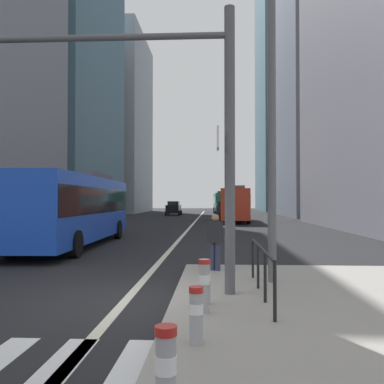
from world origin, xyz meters
name	(u,v)px	position (x,y,z in m)	size (l,w,h in m)	color
ground_plane	(187,231)	(0.00, 20.00, 0.00)	(160.00, 160.00, 0.00)	black
lane_centre_line	(194,223)	(0.00, 30.00, 0.01)	(0.20, 80.00, 0.01)	beige
office_tower_left_mid	(63,69)	(-16.00, 39.38, 17.54)	(10.21, 20.91, 35.09)	slate
office_tower_left_far	(112,125)	(-16.00, 63.13, 15.27)	(11.64, 18.95, 30.55)	#9E9EA3
office_tower_right_mid	(324,30)	(17.00, 49.11, 25.50)	(12.02, 21.86, 50.99)	slate
office_tower_right_far	(289,69)	(17.00, 75.49, 28.46)	(11.91, 19.05, 56.91)	slate
city_bus_blue_oncoming	(75,206)	(-4.46, 9.99, 1.84)	(2.92, 11.71, 3.40)	blue
city_bus_red_receding	(234,203)	(3.78, 31.95, 1.84)	(2.89, 11.01, 3.40)	red
city_bus_red_distant	(223,202)	(3.18, 55.31, 1.84)	(2.91, 11.30, 3.40)	#198456
car_oncoming_mid	(174,208)	(-3.79, 49.46, 0.99)	(2.05, 4.48, 1.94)	black
car_receding_near	(223,209)	(2.98, 44.59, 0.99)	(2.09, 4.32, 1.94)	#232838
car_receding_far	(224,209)	(3.11, 46.02, 0.99)	(2.14, 4.20, 1.94)	maroon
traffic_signal_gantry	(134,105)	(0.15, 0.10, 4.11)	(6.06, 0.65, 6.00)	#515156
street_lamp_post	(271,67)	(3.21, 1.42, 5.28)	(5.50, 0.32, 8.00)	#56565B
bollard_front	(166,371)	(1.42, -5.00, 0.63)	(0.20, 0.20, 0.86)	#99999E
bollard_left	(196,312)	(1.59, -2.97, 0.58)	(0.20, 0.20, 0.77)	#99999E
bollard_right	(204,283)	(1.66, -1.36, 0.66)	(0.20, 0.20, 0.92)	#99999E
bollard_back	(206,279)	(1.67, -0.79, 0.61)	(0.20, 0.20, 0.83)	#99999E
pedestrian_railing	(261,260)	(2.80, 0.04, 0.86)	(0.06, 3.83, 0.98)	black
pedestrian_waiting	(215,239)	(1.86, 2.98, 1.00)	(0.45, 0.40, 1.55)	#2D334C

